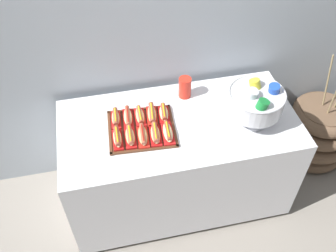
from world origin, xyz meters
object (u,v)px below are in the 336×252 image
Objects in this scene: hot_dog_4 at (168,133)px; hot_dog_7 at (140,116)px; buffet_table at (178,160)px; hot_dog_8 at (152,114)px; hot_dog_5 at (116,118)px; punch_bowl at (256,101)px; hot_dog_0 at (117,138)px; hot_dog_3 at (155,134)px; serving_tray at (142,129)px; hot_dog_1 at (130,137)px; hot_dog_6 at (128,117)px; hot_dog_9 at (164,113)px; cup_stack at (185,87)px; floor_vase at (316,132)px; hot_dog_2 at (143,136)px.

hot_dog_4 is 0.22m from hot_dog_7.
buffet_table is 0.44m from hot_dog_8.
hot_dog_5 is 0.45× the size of punch_bowl.
hot_dog_0 is at bearing -93.57° from hot_dog_5.
hot_dog_3 is 0.08m from hot_dog_4.
hot_dog_5 is at bearing 147.62° from serving_tray.
hot_dog_1 is 0.17m from hot_dog_6.
hot_dog_1 is at bearing -93.57° from hot_dog_6.
hot_dog_0 is 0.93× the size of hot_dog_6.
hot_dog_9 is at bearing 32.68° from hot_dog_1.
serving_tray is at bearing 174.40° from punch_bowl.
hot_dog_5 reaches higher than hot_dog_3.
punch_bowl is at bearing -13.43° from hot_dog_8.
hot_dog_6 is (-0.31, 0.08, 0.41)m from buffet_table.
hot_dog_9 is (0.15, -0.01, 0.00)m from hot_dog_7.
hot_dog_9 is at bearing -135.97° from cup_stack.
hot_dog_1 is at bearing -141.99° from cup_stack.
hot_dog_1 reaches higher than buffet_table.
hot_dog_9 is at bearing 165.24° from punch_bowl.
serving_tray is 0.17m from hot_dog_0.
hot_dog_0 is at bearing -146.90° from cup_stack.
floor_vase is at bearing 8.93° from hot_dog_0.
floor_vase is 2.27× the size of serving_tray.
hot_dog_2 is at bearing -3.57° from hot_dog_0.
hot_dog_1 is at bearing -135.85° from hot_dog_8.
hot_dog_0 is at bearing -135.85° from hot_dog_7.
hot_dog_1 is 0.78m from punch_bowl.
hot_dog_3 and hot_dog_9 have the same top height.
hot_dog_4 is 1.05× the size of hot_dog_7.
hot_dog_1 is 0.92× the size of hot_dog_6.
hot_dog_3 is at bearing -39.83° from hot_dog_5.
hot_dog_6 is 0.96× the size of hot_dog_8.
hot_dog_2 is 0.17m from hot_dog_7.
floor_vase is (1.19, 0.17, -0.16)m from buffet_table.
hot_dog_6 is (-0.21, 0.18, -0.00)m from hot_dog_4.
hot_dog_9 is 0.46× the size of punch_bowl.
hot_dog_2 is 1.01× the size of hot_dog_3.
hot_dog_8 is (-0.06, 0.17, 0.00)m from hot_dog_4.
hot_dog_0 is 1.03× the size of hot_dog_9.
punch_bowl is at bearing -10.82° from hot_dog_5.
hot_dog_7 is (-1.42, -0.09, 0.57)m from floor_vase.
hot_dog_7 is at bearing 86.43° from hot_dog_2.
punch_bowl is (0.84, 0.01, 0.12)m from hot_dog_0.
hot_dog_3 is 0.18m from hot_dog_9.
hot_dog_0 is at bearing 176.43° from hot_dog_2.
hot_dog_5 is at bearing 140.17° from hot_dog_3.
hot_dog_0 is 0.94× the size of hot_dog_3.
hot_dog_8 is at bearing -175.84° from floor_vase.
punch_bowl is at bearing -14.76° from hot_dog_9.
hot_dog_2 is 0.22m from hot_dog_5.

